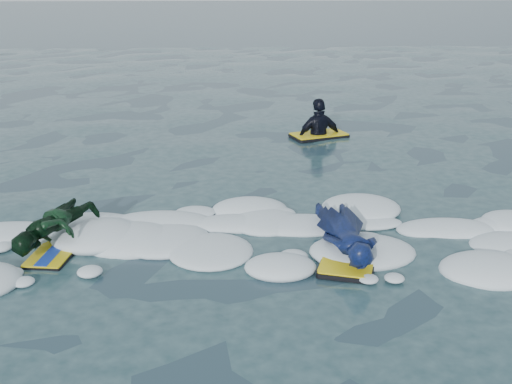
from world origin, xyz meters
TOP-DOWN VIEW (x-y plane):
  - ground at (0.00, 0.00)m, footprint 120.00×120.00m
  - foam_band at (0.00, 1.03)m, footprint 12.00×3.10m
  - prone_woman_unit at (0.89, 0.80)m, footprint 0.89×1.69m
  - prone_child_unit at (-2.50, 1.04)m, footprint 1.09×1.38m
  - waiting_rider_unit at (1.31, 6.18)m, footprint 1.22×0.93m

SIDE VIEW (x-z plane):
  - waiting_rider_unit at x=1.31m, z-range -0.84..0.78m
  - ground at x=0.00m, z-range 0.00..0.00m
  - foam_band at x=0.00m, z-range -0.15..0.15m
  - prone_woman_unit at x=0.89m, z-range 0.01..0.43m
  - prone_child_unit at x=-2.50m, z-range 0.01..0.49m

